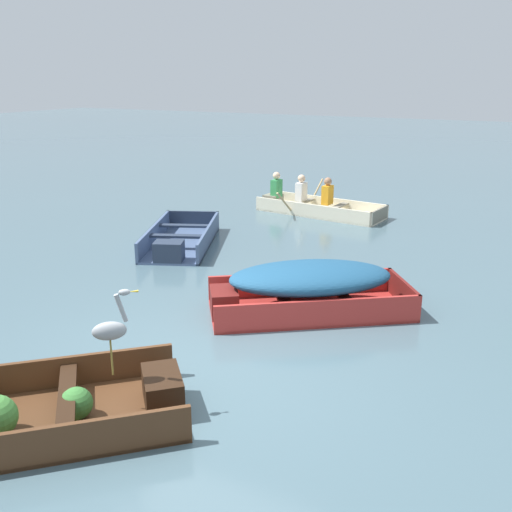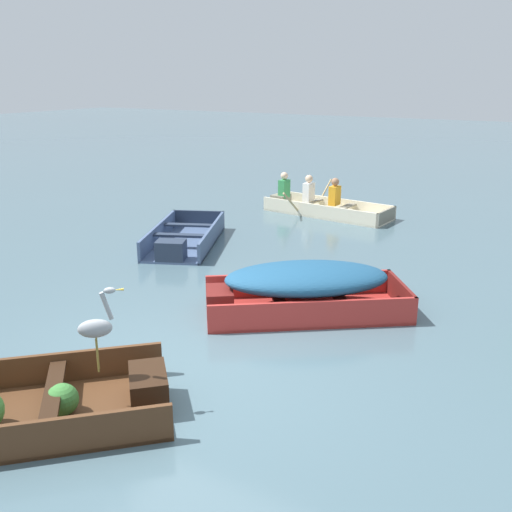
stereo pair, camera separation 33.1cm
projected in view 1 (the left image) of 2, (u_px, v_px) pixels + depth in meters
ground_plane at (191, 371)px, 6.35m from camera, size 80.00×80.00×0.00m
dinghy_dark_varnish_foreground at (23, 416)px, 5.25m from camera, size 3.11×3.04×0.44m
skiff_slate_blue_near_moored at (180, 240)px, 10.88m from camera, size 2.02×2.77×0.38m
skiff_red_outer_moored at (308, 284)px, 7.81m from camera, size 2.90×2.53×0.70m
rowboat_cream_with_crew at (312, 204)px, 13.55m from camera, size 3.09×2.19×0.89m
heron_on_dinghy at (111, 328)px, 5.29m from camera, size 0.39×0.36×0.84m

